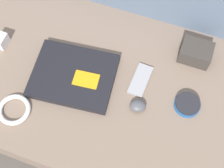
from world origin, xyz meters
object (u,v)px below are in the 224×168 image
at_px(speaker_puck, 187,104).
at_px(phone_black, 140,80).
at_px(charger_brick, 0,40).
at_px(laptop, 74,76).
at_px(computer_mouse, 138,106).
at_px(camera_pouch, 196,53).

relative_size(speaker_puck, phone_black, 0.68).
distance_m(speaker_puck, charger_brick, 0.74).
bearing_deg(laptop, computer_mouse, -13.52).
relative_size(computer_mouse, speaker_puck, 0.75).
bearing_deg(camera_pouch, speaker_puck, -83.65).
xyz_separation_m(laptop, charger_brick, (-0.32, 0.04, 0.01)).
bearing_deg(camera_pouch, laptop, -149.32).
bearing_deg(speaker_puck, laptop, -175.76).
bearing_deg(speaker_puck, camera_pouch, 96.35).
xyz_separation_m(camera_pouch, charger_brick, (-0.72, -0.19, -0.01)).
bearing_deg(camera_pouch, phone_black, -134.58).
xyz_separation_m(computer_mouse, charger_brick, (-0.58, 0.07, 0.01)).
bearing_deg(computer_mouse, speaker_puck, 5.21).
bearing_deg(computer_mouse, phone_black, 85.70).
bearing_deg(speaker_puck, computer_mouse, -158.44).
relative_size(camera_pouch, charger_brick, 2.08).
height_order(speaker_puck, charger_brick, charger_brick).
xyz_separation_m(laptop, speaker_puck, (0.42, 0.03, -0.00)).
relative_size(speaker_puck, charger_brick, 1.64).
distance_m(phone_black, charger_brick, 0.56).
height_order(speaker_puck, camera_pouch, camera_pouch).
distance_m(laptop, charger_brick, 0.32).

